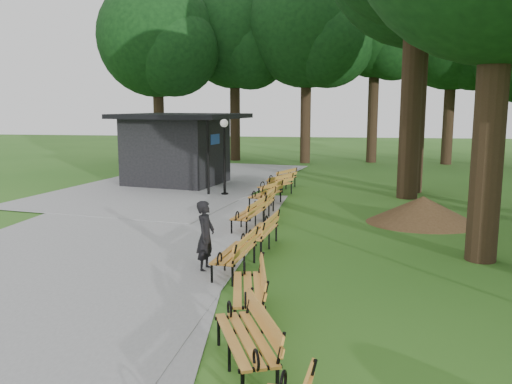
# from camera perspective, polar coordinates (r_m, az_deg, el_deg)

# --- Properties ---
(ground) EXTENTS (100.00, 100.00, 0.00)m
(ground) POSITION_cam_1_polar(r_m,az_deg,el_deg) (10.53, -2.84, -10.59)
(ground) COLOR #2B5E1B
(ground) RESTS_ON ground
(path) EXTENTS (12.00, 38.00, 0.06)m
(path) POSITION_cam_1_polar(r_m,az_deg,el_deg) (14.47, -16.32, -5.27)
(path) COLOR gray
(path) RESTS_ON ground
(person) EXTENTS (0.44, 0.61, 1.55)m
(person) POSITION_cam_1_polar(r_m,az_deg,el_deg) (11.59, -5.44, -4.74)
(person) COLOR black
(person) RESTS_ON ground
(kiosk) EXTENTS (5.93, 5.43, 3.19)m
(kiosk) POSITION_cam_1_polar(r_m,az_deg,el_deg) (24.29, -8.58, 4.56)
(kiosk) COLOR black
(kiosk) RESTS_ON ground
(lamp_post) EXTENTS (0.32, 0.32, 3.03)m
(lamp_post) POSITION_cam_1_polar(r_m,az_deg,el_deg) (21.01, -3.43, 5.53)
(lamp_post) COLOR black
(lamp_post) RESTS_ON ground
(dirt_mound) EXTENTS (2.83, 2.83, 0.84)m
(dirt_mound) POSITION_cam_1_polar(r_m,az_deg,el_deg) (16.98, 17.45, -1.84)
(dirt_mound) COLOR #47301C
(dirt_mound) RESTS_ON ground
(bench_1) EXTENTS (1.31, 2.00, 0.88)m
(bench_1) POSITION_cam_1_polar(r_m,az_deg,el_deg) (7.49, -1.19, -15.53)
(bench_1) COLOR orange
(bench_1) RESTS_ON ground
(bench_2) EXTENTS (0.95, 1.98, 0.88)m
(bench_2) POSITION_cam_1_polar(r_m,az_deg,el_deg) (9.33, -0.87, -10.40)
(bench_2) COLOR orange
(bench_2) RESTS_ON ground
(bench_3) EXTENTS (0.87, 1.96, 0.88)m
(bench_3) POSITION_cam_1_polar(r_m,az_deg,el_deg) (11.47, -2.35, -6.60)
(bench_3) COLOR orange
(bench_3) RESTS_ON ground
(bench_4) EXTENTS (0.86, 1.96, 0.88)m
(bench_4) POSITION_cam_1_polar(r_m,az_deg,el_deg) (13.36, 0.50, -4.28)
(bench_4) COLOR orange
(bench_4) RESTS_ON ground
(bench_5) EXTENTS (0.94, 1.98, 0.88)m
(bench_5) POSITION_cam_1_polar(r_m,az_deg,el_deg) (15.46, -0.84, -2.39)
(bench_5) COLOR orange
(bench_5) RESTS_ON ground
(bench_6) EXTENTS (0.76, 1.94, 0.88)m
(bench_6) POSITION_cam_1_polar(r_m,az_deg,el_deg) (17.07, 0.67, -1.27)
(bench_6) COLOR orange
(bench_6) RESTS_ON ground
(bench_7) EXTENTS (1.21, 2.00, 0.88)m
(bench_7) POSITION_cam_1_polar(r_m,az_deg,el_deg) (18.85, 1.03, -0.25)
(bench_7) COLOR orange
(bench_7) RESTS_ON ground
(bench_8) EXTENTS (1.46, 1.98, 0.88)m
(bench_8) POSITION_cam_1_polar(r_m,az_deg,el_deg) (20.99, 2.11, 0.73)
(bench_8) COLOR orange
(bench_8) RESTS_ON ground
(bench_9) EXTENTS (1.35, 2.00, 0.88)m
(bench_9) POSITION_cam_1_polar(r_m,az_deg,el_deg) (22.84, 2.76, 1.43)
(bench_9) COLOR orange
(bench_9) RESTS_ON ground
(tree_backdrop) EXTENTS (37.90, 10.18, 16.39)m
(tree_backdrop) POSITION_cam_1_polar(r_m,az_deg,el_deg) (33.31, 17.02, 16.92)
(tree_backdrop) COLOR black
(tree_backdrop) RESTS_ON ground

